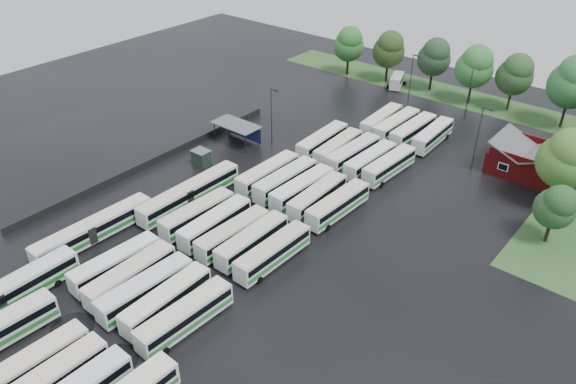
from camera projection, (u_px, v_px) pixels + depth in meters
The scene contains 53 objects.
ground at pixel (217, 241), 72.07m from camera, with size 160.00×160.00×0.00m, color black.
brick_building at pixel (526, 162), 86.09m from camera, with size 10.07×8.60×5.39m.
wash_shed at pixel (238, 126), 94.14m from camera, with size 8.20×4.20×3.58m.
utility_hut at pixel (201, 158), 88.33m from camera, with size 2.70×2.20×2.62m.
grass_strip_north at pixel (454, 95), 113.33m from camera, with size 80.00×10.00×0.01m, color #2B5323.
west_fence at pixel (154, 161), 88.94m from camera, with size 0.10×50.00×1.20m, color #2D2D30.
bus_r0c0 at pixel (1, 330), 56.63m from camera, with size 2.87×11.45×3.16m.
bus_r0c2 at pixel (32, 365), 52.95m from camera, with size 2.72×11.09×3.07m.
bus_r0c3 at pixel (49, 382), 51.23m from camera, with size 2.56×11.35×3.15m.
bus_r1c0 at pixel (116, 264), 65.56m from camera, with size 2.94×11.32×3.12m.
bus_r1c1 at pixel (131, 276), 63.67m from camera, with size 2.68×11.53×3.20m.
bus_r1c2 at pixel (146, 289), 61.80m from camera, with size 2.92×11.66×3.22m.
bus_r1c3 at pixel (167, 300), 60.36m from camera, with size 2.71×11.30×3.13m.
bus_r1c4 at pixel (185, 316), 58.30m from camera, with size 2.86×11.46×3.17m.
bus_r2c0 at pixel (197, 214), 74.30m from camera, with size 2.83×11.32×3.13m.
bus_r2c1 at pixel (215, 223), 72.50m from camera, with size 2.64×11.34×3.14m.
bus_r2c2 at pixel (233, 234), 70.63m from camera, with size 2.74×11.11×3.07m.
bus_r2c3 at pixel (252, 241), 69.35m from camera, with size 2.45×11.19×3.11m.
bus_r2c4 at pixel (273, 252), 67.37m from camera, with size 2.64×11.38×3.16m.
bus_r3c0 at pixel (268, 174), 83.19m from camera, with size 2.59×11.61×3.23m.
bus_r3c1 at pixel (285, 180), 81.58m from camera, with size 2.71×11.71×3.25m.
bus_r3c2 at pixel (302, 188), 79.69m from camera, with size 2.83×11.58×3.20m.
bus_r3c3 at pixel (317, 197), 77.95m from camera, with size 2.71×11.26×3.12m.
bus_r3c4 at pixel (338, 205), 76.19m from camera, with size 2.81×11.42×3.16m.
bus_r4c0 at pixel (322, 141), 92.22m from camera, with size 2.94×11.71×3.23m.
bus_r4c1 at pixel (338, 148), 90.42m from camera, with size 2.85×11.16×3.08m.
bus_r4c2 at pixel (353, 154), 88.61m from camera, with size 2.84×11.55×3.19m.
bus_r4c3 at pixel (370, 161), 86.78m from camera, with size 2.75×11.17×3.09m.
bus_r4c4 at pixel (389, 165), 85.45m from camera, with size 2.93×11.33×3.13m.
bus_r5c1 at pixel (381, 120), 99.21m from camera, with size 2.91×11.32×3.12m.
bus_r5c2 at pixel (396, 125), 97.39m from camera, with size 2.70×11.65×3.23m.
bus_r5c3 at pixel (413, 131), 95.59m from camera, with size 2.76×11.62×3.22m.
bus_r5c4 at pixel (433, 135), 94.15m from camera, with size 2.76×11.26×3.11m.
artic_bus_west_a at pixel (4, 296), 60.87m from camera, with size 2.65×17.17×3.18m.
artic_bus_west_b at pixel (190, 193), 78.65m from camera, with size 2.51×17.03×3.16m.
artic_bus_west_c at pixel (93, 230), 71.38m from camera, with size 2.69×16.57×3.07m.
minibus at pixel (397, 80), 116.58m from camera, with size 3.99×6.18×2.54m.
tree_north_0 at pixel (349, 44), 119.61m from camera, with size 6.54×6.54×10.83m.
tree_north_1 at pixel (389, 49), 116.07m from camera, with size 6.66×6.66×11.03m.
tree_north_2 at pixel (435, 57), 111.99m from camera, with size 6.66×6.66×11.03m.
tree_north_3 at pixel (475, 66), 105.82m from camera, with size 7.15×7.15×11.84m.
tree_north_4 at pixel (516, 74), 103.30m from camera, with size 6.79×6.79×11.24m.
tree_north_5 at pixel (574, 81), 96.03m from camera, with size 8.17×8.17×13.53m.
tree_east_0 at pixel (557, 206), 69.06m from camera, with size 5.17×5.16×8.54m.
tree_east_1 at pixel (567, 158), 74.67m from camera, with size 7.38×7.38×12.23m.
lamp_post_ne at pixel (479, 134), 84.44m from camera, with size 1.64×0.32×10.68m.
lamp_post_nw at pixel (272, 113), 91.77m from camera, with size 1.57×0.31×10.18m.
lamp_post_back_w at pixel (412, 75), 107.24m from camera, with size 1.49×0.29×9.68m.
lamp_post_back_e at pixel (470, 90), 100.80m from camera, with size 1.51×0.29×9.80m.
puddle_0 at pixel (72, 328), 59.27m from camera, with size 4.66×4.66×0.01m, color black.
puddle_1 at pixel (116, 361), 55.49m from camera, with size 4.50×4.50×0.01m, color black.
puddle_2 at pixel (180, 220), 76.18m from camera, with size 4.78×4.78×0.01m, color black.
puddle_3 at pixel (249, 263), 68.35m from camera, with size 4.72×4.72×0.01m, color black.
Camera 1 is at (43.76, -38.65, 43.70)m, focal length 35.00 mm.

